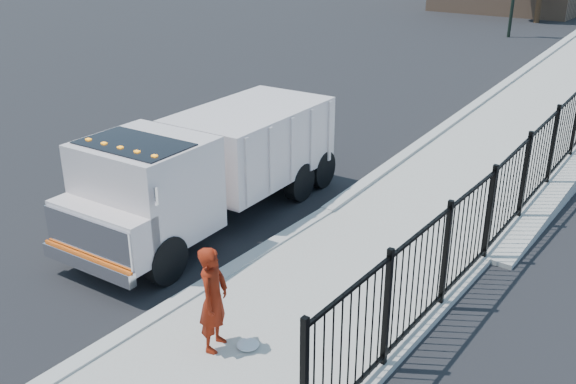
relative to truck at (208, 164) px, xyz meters
The scene contains 6 objects.
ground 3.18m from the truck, 50.09° to the right, with size 120.00×120.00×0.00m, color black.
curb 4.78m from the truck, 66.25° to the right, with size 0.30×12.00×0.16m, color #ADAAA3.
ramp 14.41m from the truck, 73.89° to the left, with size 3.95×24.00×1.70m, color #9E998E.
truck is the anchor object (origin of this frame).
worker 4.65m from the truck, 46.32° to the right, with size 0.60×0.39×1.65m, color maroon.
debris 4.88m from the truck, 40.57° to the right, with size 0.35×0.35×0.09m, color silver.
Camera 1 is at (6.92, -6.91, 5.95)m, focal length 40.00 mm.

